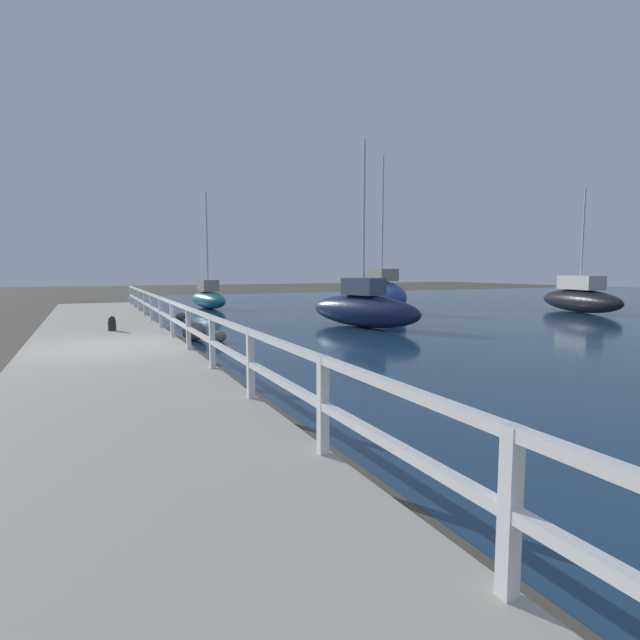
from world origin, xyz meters
The scene contains 11 objects.
ground_plane centered at (0.00, 0.00, 0.00)m, with size 120.00×120.00×0.00m, color #4C473D.
dock_walkway centered at (0.00, 0.00, 0.12)m, with size 3.75×36.00×0.25m.
railing centered at (1.77, 0.00, 0.94)m, with size 0.10×32.50×1.02m.
boulder_water_edge centered at (2.52, 1.98, 0.27)m, with size 0.73×0.66×0.55m.
boulder_near_dock centered at (3.21, 8.52, 0.17)m, with size 0.45×0.41×0.34m.
boulder_mid_strip centered at (3.10, 1.29, 0.18)m, with size 0.47×0.42×0.35m.
mooring_bollard centered at (0.29, 3.53, 0.47)m, with size 0.24×0.24×0.46m.
sailboat_navy centered at (8.96, 2.94, 0.71)m, with size 2.71×5.51×6.83m.
sailboat_black centered at (22.18, 4.03, 0.73)m, with size 2.92×5.94×6.11m.
sailboat_teal centered at (5.70, 14.50, 0.59)m, with size 1.64×4.72×6.35m.
sailboat_blue centered at (13.13, 8.31, 0.92)m, with size 1.67×3.74×7.70m.
Camera 1 is at (-0.35, -13.22, 2.13)m, focal length 28.00 mm.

